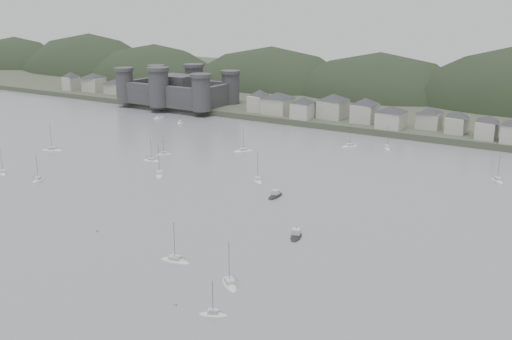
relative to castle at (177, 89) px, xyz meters
The scene contains 10 objects.
ground 216.45m from the castle, 56.28° to the right, with size 900.00×900.00×0.00m, color slate.
far_shore_land 166.61m from the castle, 43.83° to the left, with size 900.00×250.00×3.00m, color #383D2D.
forested_ridge 155.26m from the castle, 35.67° to the left, with size 851.55×103.94×102.57m.
castle is the anchor object (origin of this frame).
waterfront_town 170.64m from the castle, ahead, with size 451.48×28.46×12.92m.
sailboat_lead 195.43m from the castle, 16.21° to the right, with size 6.38×7.07×9.93m.
moored_fleet 144.76m from the castle, 49.17° to the right, with size 242.67×177.86×13.48m.
motor_launch_near 204.17m from the castle, 41.77° to the right, with size 5.18×8.30×3.87m.
motor_launch_far 171.02m from the castle, 40.11° to the right, with size 3.17×8.10×3.91m.
mooring_buoys 167.09m from the castle, 50.11° to the right, with size 143.20×126.03×0.70m.
Camera 1 is at (100.32, -84.62, 60.29)m, focal length 41.33 mm.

